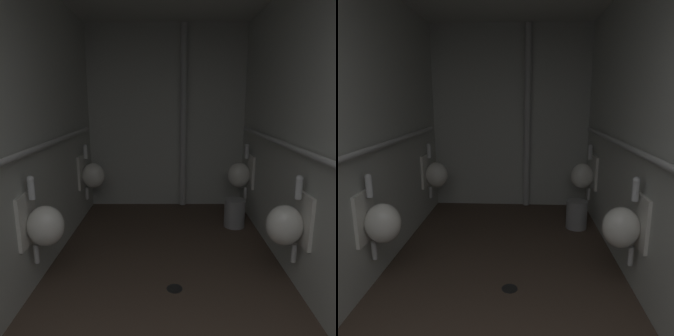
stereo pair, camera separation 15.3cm
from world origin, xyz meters
The scene contains 13 objects.
floor centered at (0.00, 2.29, -0.04)m, with size 2.42×4.70×0.08m, color #47382D.
wall_left centered at (-1.18, 2.29, 1.33)m, with size 0.06×4.70×2.66m, color #B4B7B0.
wall_right centered at (1.18, 2.29, 1.33)m, with size 0.06×4.70×2.66m, color #B4B7B0.
wall_back centered at (0.00, 4.61, 1.33)m, with size 2.42×0.06×2.66m, color #B4B7B0.
urinal_left_mid centered at (-1.00, 2.30, 0.62)m, with size 0.32×0.30×0.76m.
urinal_left_far centered at (-1.00, 3.99, 0.62)m, with size 0.32×0.30×0.76m.
urinal_right_mid centered at (1.00, 2.31, 0.62)m, with size 0.32×0.30×0.76m.
urinal_right_far centered at (1.00, 4.02, 0.62)m, with size 0.32×0.30×0.76m.
supply_pipe_left centered at (-1.09, 2.24, 1.22)m, with size 0.06×3.95×0.06m.
supply_pipe_right centered at (1.09, 2.29, 1.22)m, with size 0.06×3.91×0.06m.
standpipe_back_wall centered at (0.24, 4.50, 1.33)m, with size 0.09×0.09×2.61m, color #B2B2B2.
floor_drain centered at (0.08, 2.35, 0.00)m, with size 0.14×0.14×0.01m, color black.
waste_bin centered at (0.88, 3.72, 0.18)m, with size 0.26×0.26×0.36m, color gray.
Camera 2 is at (0.17, -0.11, 1.64)m, focal length 33.74 mm.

